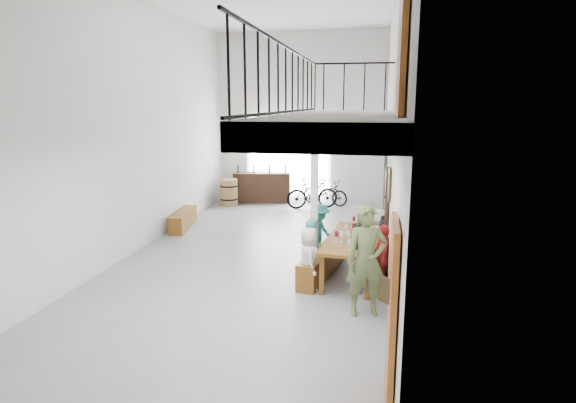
% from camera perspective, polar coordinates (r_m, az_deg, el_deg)
% --- Properties ---
extents(floor, '(12.00, 12.00, 0.00)m').
position_cam_1_polar(floor, '(10.54, -3.70, -6.45)').
color(floor, slate).
rests_on(floor, ground).
extents(room_walls, '(12.00, 12.00, 12.00)m').
position_cam_1_polar(room_walls, '(10.02, -3.97, 13.26)').
color(room_walls, silver).
rests_on(room_walls, ground).
extents(gateway_portal, '(2.80, 0.08, 2.80)m').
position_cam_1_polar(gateway_portal, '(16.02, 0.06, 4.96)').
color(gateway_portal, white).
rests_on(gateway_portal, ground).
extents(right_wall_decor, '(0.07, 8.28, 5.07)m').
position_cam_1_polar(right_wall_decor, '(7.98, 11.84, 0.37)').
color(right_wall_decor, '#A04C16').
rests_on(right_wall_decor, ground).
extents(balcony, '(1.52, 5.62, 4.00)m').
position_cam_1_polar(balcony, '(6.60, 6.14, 8.92)').
color(balcony, white).
rests_on(balcony, ground).
extents(tasting_table, '(1.16, 2.38, 0.79)m').
position_cam_1_polar(tasting_table, '(9.15, 7.78, -4.72)').
color(tasting_table, brown).
rests_on(tasting_table, ground).
extents(bench_inner, '(0.73, 2.16, 0.49)m').
position_cam_1_polar(bench_inner, '(9.39, 4.12, -7.16)').
color(bench_inner, brown).
rests_on(bench_inner, ground).
extents(bench_wall, '(0.40, 1.80, 0.41)m').
position_cam_1_polar(bench_wall, '(9.37, 10.52, -7.65)').
color(bench_wall, brown).
rests_on(bench_wall, ground).
extents(tableware, '(0.50, 1.76, 0.35)m').
position_cam_1_polar(tableware, '(9.00, 7.67, -3.59)').
color(tableware, black).
rests_on(tableware, tasting_table).
extents(side_bench, '(0.57, 1.65, 0.45)m').
position_cam_1_polar(side_bench, '(13.04, -12.30, -2.10)').
color(side_bench, brown).
rests_on(side_bench, ground).
extents(oak_barrel, '(0.58, 0.58, 0.85)m').
position_cam_1_polar(oak_barrel, '(15.64, -7.03, 1.10)').
color(oak_barrel, olive).
rests_on(oak_barrel, ground).
extents(serving_counter, '(1.93, 0.83, 0.98)m').
position_cam_1_polar(serving_counter, '(16.04, -3.10, 1.68)').
color(serving_counter, '#332011').
rests_on(serving_counter, ground).
extents(counter_bottles, '(1.60, 0.32, 0.28)m').
position_cam_1_polar(counter_bottles, '(15.93, -3.13, 3.91)').
color(counter_bottles, black).
rests_on(counter_bottles, serving_counter).
extents(guest_left_a, '(0.50, 0.64, 1.14)m').
position_cam_1_polar(guest_left_a, '(8.52, 2.48, -6.83)').
color(guest_left_a, silver).
rests_on(guest_left_a, ground).
extents(guest_left_b, '(0.32, 0.44, 1.13)m').
position_cam_1_polar(guest_left_b, '(9.09, 2.89, -5.69)').
color(guest_left_b, teal).
rests_on(guest_left_b, ground).
extents(guest_left_c, '(0.50, 0.58, 1.04)m').
position_cam_1_polar(guest_left_c, '(9.65, 2.98, -4.93)').
color(guest_left_c, silver).
rests_on(guest_left_c, ground).
extents(guest_left_d, '(0.71, 0.89, 1.20)m').
position_cam_1_polar(guest_left_d, '(10.15, 3.74, -3.61)').
color(guest_left_d, teal).
rests_on(guest_left_d, ground).
extents(guest_right_a, '(0.33, 0.72, 1.20)m').
position_cam_1_polar(guest_right_a, '(8.66, 11.22, -6.53)').
color(guest_right_a, '#AD231D').
rests_on(guest_right_a, ground).
extents(guest_right_b, '(0.79, 1.18, 1.22)m').
position_cam_1_polar(guest_right_b, '(9.36, 11.61, -5.10)').
color(guest_right_b, black).
rests_on(guest_right_b, ground).
extents(guest_right_c, '(0.56, 0.69, 1.21)m').
position_cam_1_polar(guest_right_c, '(9.79, 10.83, -4.34)').
color(guest_right_c, silver).
rests_on(guest_right_c, ground).
extents(host_standing, '(0.72, 0.56, 1.75)m').
position_cam_1_polar(host_standing, '(7.57, 9.28, -6.95)').
color(host_standing, '#4F5A32').
rests_on(host_standing, ground).
extents(potted_plant, '(0.50, 0.45, 0.48)m').
position_cam_1_polar(potted_plant, '(10.49, 9.90, -5.32)').
color(potted_plant, '#1F5425').
rests_on(potted_plant, ground).
extents(bicycle_near, '(1.67, 1.07, 0.83)m').
position_cam_1_polar(bicycle_near, '(15.61, 4.42, 1.09)').
color(bicycle_near, black).
rests_on(bicycle_near, ground).
extents(bicycle_far, '(1.67, 0.99, 0.97)m').
position_cam_1_polar(bicycle_far, '(15.04, 2.89, 0.98)').
color(bicycle_far, black).
rests_on(bicycle_far, ground).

